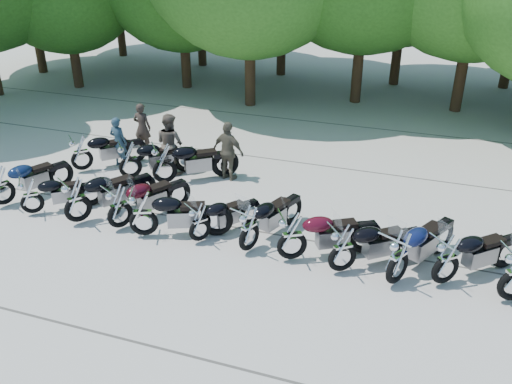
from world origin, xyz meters
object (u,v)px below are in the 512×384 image
(motorcycle_4, at_px, (143,213))
(motorcycle_0, at_px, (1,185))
(motorcycle_15, at_px, (164,162))
(motorcycle_14, at_px, (130,159))
(motorcycle_5, at_px, (199,221))
(motorcycle_7, at_px, (292,235))
(motorcycle_8, at_px, (343,247))
(motorcycle_13, at_px, (81,152))
(rider_1, at_px, (170,143))
(motorcycle_2, at_px, (77,199))
(motorcycle_6, at_px, (249,227))
(motorcycle_3, at_px, (119,205))
(rider_2, at_px, (228,151))
(motorcycle_9, at_px, (399,256))
(motorcycle_10, at_px, (447,259))
(rider_3, at_px, (142,127))
(motorcycle_1, at_px, (31,195))
(rider_0, at_px, (119,142))

(motorcycle_4, bearing_deg, motorcycle_0, 65.20)
(motorcycle_15, bearing_deg, motorcycle_14, 54.35)
(motorcycle_5, xyz_separation_m, motorcycle_14, (-3.40, 2.57, 0.09))
(motorcycle_7, relative_size, motorcycle_8, 1.04)
(motorcycle_0, bearing_deg, motorcycle_15, -117.86)
(motorcycle_7, xyz_separation_m, motorcycle_13, (-7.41, 2.67, -0.04))
(rider_1, bearing_deg, motorcycle_5, 145.08)
(motorcycle_15, bearing_deg, motorcycle_4, 160.82)
(motorcycle_14, height_order, rider_1, rider_1)
(motorcycle_0, relative_size, motorcycle_2, 0.92)
(motorcycle_13, relative_size, motorcycle_14, 0.98)
(motorcycle_0, bearing_deg, motorcycle_6, -154.47)
(motorcycle_5, distance_m, motorcycle_13, 5.73)
(motorcycle_8, distance_m, motorcycle_14, 7.39)
(motorcycle_0, xyz_separation_m, motorcycle_2, (2.48, -0.15, 0.06))
(motorcycle_3, bearing_deg, rider_2, -82.63)
(motorcycle_9, bearing_deg, motorcycle_6, 24.09)
(motorcycle_2, relative_size, motorcycle_4, 1.03)
(motorcycle_10, bearing_deg, motorcycle_13, 34.42)
(motorcycle_14, relative_size, motorcycle_15, 0.93)
(motorcycle_3, height_order, rider_3, rider_3)
(rider_3, bearing_deg, motorcycle_4, 118.67)
(motorcycle_5, bearing_deg, motorcycle_8, -147.39)
(motorcycle_7, relative_size, motorcycle_10, 1.02)
(motorcycle_1, relative_size, rider_0, 1.28)
(motorcycle_10, distance_m, rider_3, 10.81)
(motorcycle_2, bearing_deg, motorcycle_6, -145.37)
(rider_0, bearing_deg, motorcycle_3, 126.68)
(motorcycle_3, distance_m, motorcycle_5, 2.14)
(motorcycle_3, relative_size, motorcycle_5, 1.17)
(rider_0, bearing_deg, motorcycle_5, 146.63)
(motorcycle_3, relative_size, motorcycle_10, 1.00)
(motorcycle_10, xyz_separation_m, rider_1, (-8.13, 3.42, 0.26))
(motorcycle_8, bearing_deg, motorcycle_10, -121.49)
(motorcycle_6, distance_m, rider_0, 6.48)
(motorcycle_7, bearing_deg, rider_3, 22.97)
(motorcycle_5, distance_m, motorcycle_10, 5.60)
(motorcycle_3, distance_m, motorcycle_8, 5.60)
(motorcycle_3, distance_m, motorcycle_13, 3.99)
(motorcycle_6, xyz_separation_m, rider_2, (-1.90, 3.56, 0.24))
(motorcycle_2, xyz_separation_m, motorcycle_9, (7.93, -0.06, 0.01))
(motorcycle_8, relative_size, motorcycle_15, 0.93)
(motorcycle_8, bearing_deg, motorcycle_6, 47.81)
(motorcycle_8, distance_m, motorcycle_15, 6.36)
(motorcycle_1, height_order, motorcycle_13, motorcycle_13)
(motorcycle_15, bearing_deg, motorcycle_3, 146.15)
(motorcycle_3, bearing_deg, motorcycle_5, -148.38)
(motorcycle_2, relative_size, motorcycle_15, 1.00)
(motorcycle_6, relative_size, motorcycle_8, 0.99)
(motorcycle_14, relative_size, rider_0, 1.47)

